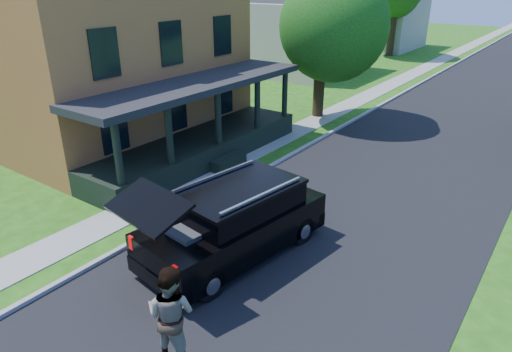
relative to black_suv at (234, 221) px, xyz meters
The scene contains 11 objects.
ground 2.34m from the black_suv, 44.68° to the right, with size 140.00×140.00×0.00m, color #235410.
street 18.59m from the black_suv, 85.32° to the left, with size 8.00×120.00×0.02m, color black.
curb 18.70m from the black_suv, 97.80° to the left, with size 0.15×120.00×0.12m, color gray.
sidewalk 18.97m from the black_suv, 102.45° to the left, with size 1.30×120.00×0.03m, color #9D9C94.
front_walk 9.22m from the black_suv, 150.58° to the left, with size 6.50×1.20×0.03m, color #9D9C94.
main_house 12.78m from the black_suv, 158.28° to the left, with size 15.56×15.56×10.10m.
neighbor_house_mid 25.70m from the black_suv, 118.04° to the left, with size 12.78×12.78×8.30m.
neighbor_house_far 40.45m from the black_suv, 107.29° to the left, with size 12.78×12.78×8.30m.
black_suv is the anchor object (origin of this frame).
skateboarder 4.03m from the black_suv, 67.37° to the right, with size 1.07×0.92×1.89m.
tree_left_mid 14.15m from the black_suv, 109.58° to the left, with size 5.11×4.89×7.81m.
Camera 1 is at (4.90, -6.44, 6.71)m, focal length 32.00 mm.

